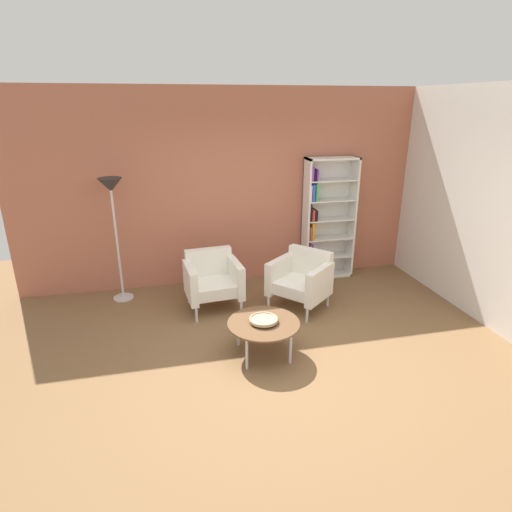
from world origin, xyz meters
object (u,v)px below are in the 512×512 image
bookshelf_tall (325,219)px  coffee_table_low (264,325)px  armchair_corner_red (302,279)px  decorative_bowl (264,319)px  armchair_spare_guest (212,279)px  floor_lamp_torchiere (112,200)px

bookshelf_tall → coffee_table_low: 2.59m
armchair_corner_red → bookshelf_tall: bearing=104.1°
bookshelf_tall → armchair_corner_red: bearing=-124.9°
coffee_table_low → decorative_bowl: bearing=63.4°
armchair_corner_red → armchair_spare_guest: (-1.19, 0.25, 0.00)m
bookshelf_tall → coffee_table_low: bookshelf_tall is taller
bookshelf_tall → armchair_corner_red: bookshelf_tall is taller
decorative_bowl → floor_lamp_torchiere: (-1.63, 1.85, 1.01)m
bookshelf_tall → armchair_corner_red: 1.33m
armchair_corner_red → floor_lamp_torchiere: bearing=-149.5°
armchair_corner_red → coffee_table_low: bearing=-78.3°
coffee_table_low → armchair_spare_guest: bearing=107.1°
bookshelf_tall → armchair_spare_guest: 2.10m
decorative_bowl → armchair_spare_guest: size_ratio=0.41×
decorative_bowl → armchair_corner_red: armchair_corner_red is taller
decorative_bowl → floor_lamp_torchiere: bearing=131.5°
decorative_bowl → bookshelf_tall: bearing=53.8°
bookshelf_tall → decorative_bowl: bearing=-126.2°
decorative_bowl → armchair_corner_red: size_ratio=0.34×
armchair_spare_guest → floor_lamp_torchiere: size_ratio=0.45×
bookshelf_tall → decorative_bowl: 2.57m
coffee_table_low → armchair_corner_red: 1.30m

